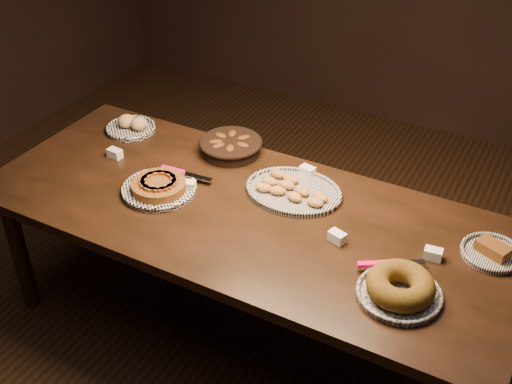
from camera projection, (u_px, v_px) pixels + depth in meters
The scene contains 9 objects.
ground at pixel (246, 329), 3.23m from camera, with size 5.00×5.00×0.00m, color black.
buffet_table at pixel (245, 222), 2.85m from camera, with size 2.40×1.00×0.75m.
apple_tart_plate at pixel (159, 187), 2.91m from camera, with size 0.35×0.35×0.06m.
madeleine_platter at pixel (292, 190), 2.90m from camera, with size 0.45×0.36×0.05m.
bundt_cake_plate at pixel (400, 288), 2.33m from camera, with size 0.36×0.38×0.10m.
croissant_basket at pixel (231, 145), 3.17m from camera, with size 0.34×0.34×0.08m.
bread_roll_plate at pixel (132, 126), 3.37m from camera, with size 0.26×0.26×0.08m.
loaf_plate at pixel (492, 252), 2.54m from camera, with size 0.25×0.25×0.06m.
tent_cards at pixel (268, 197), 2.84m from camera, with size 1.66×0.45×0.04m.
Camera 1 is at (1.13, -1.97, 2.41)m, focal length 45.00 mm.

